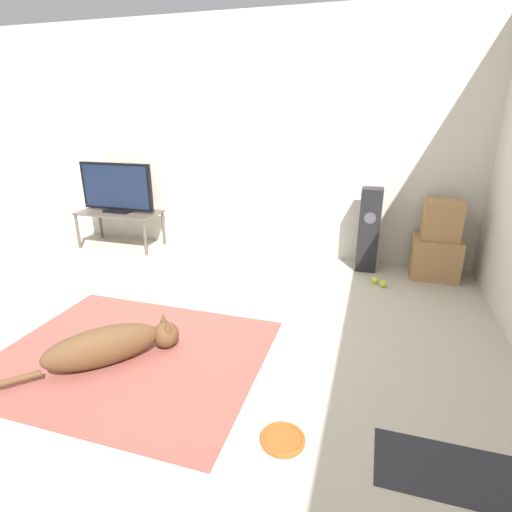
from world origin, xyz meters
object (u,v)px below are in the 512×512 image
at_px(dog, 111,345).
at_px(floor_speaker, 369,230).
at_px(tennis_ball_near_speaker, 375,280).
at_px(tv_stand, 120,216).
at_px(tennis_ball_by_boxes, 383,284).
at_px(tv, 116,188).
at_px(frisbee, 283,439).
at_px(cardboard_box_lower, 435,258).
at_px(cardboard_box_upper, 442,220).

distance_m(dog, floor_speaker, 2.73).
bearing_deg(dog, tennis_ball_near_speaker, 48.36).
xyz_separation_m(tv_stand, tennis_ball_by_boxes, (3.12, -0.34, -0.35)).
height_order(tv_stand, tennis_ball_by_boxes, tv_stand).
xyz_separation_m(dog, tv, (-1.39, 2.15, 0.58)).
xyz_separation_m(frisbee, floor_speaker, (0.30, 2.56, 0.42)).
distance_m(frisbee, cardboard_box_lower, 2.73).
height_order(cardboard_box_upper, tv_stand, cardboard_box_upper).
distance_m(floor_speaker, tv_stand, 2.93).
distance_m(floor_speaker, tennis_ball_near_speaker, 0.56).
height_order(tv_stand, tv, tv).
distance_m(dog, tennis_ball_near_speaker, 2.49).
distance_m(cardboard_box_lower, tennis_ball_near_speaker, 0.68).
xyz_separation_m(cardboard_box_upper, tv, (-3.60, -0.06, 0.12)).
relative_size(cardboard_box_lower, tv, 0.48).
distance_m(cardboard_box_upper, tv_stand, 3.60).
bearing_deg(cardboard_box_upper, dog, -134.99).
distance_m(frisbee, tv_stand, 3.63).
bearing_deg(frisbee, cardboard_box_upper, 69.12).
bearing_deg(tennis_ball_by_boxes, cardboard_box_lower, 41.13).
xyz_separation_m(cardboard_box_lower, floor_speaker, (-0.66, 0.01, 0.23)).
distance_m(cardboard_box_upper, tv, 3.60).
height_order(dog, tv, tv).
bearing_deg(tv_stand, tennis_ball_near_speaker, -5.40).
bearing_deg(cardboard_box_upper, floor_speaker, 178.46).
bearing_deg(cardboard_box_lower, tv, -178.94).
height_order(floor_speaker, tv, tv).
xyz_separation_m(floor_speaker, tv_stand, (-2.93, -0.08, -0.05)).
height_order(cardboard_box_upper, tennis_ball_near_speaker, cardboard_box_upper).
relative_size(floor_speaker, tv, 0.92).
bearing_deg(cardboard_box_lower, tv_stand, -178.90).
relative_size(cardboard_box_upper, tv_stand, 0.38).
bearing_deg(tv_stand, cardboard_box_upper, 1.04).
xyz_separation_m(dog, cardboard_box_lower, (2.20, 2.22, 0.07)).
height_order(frisbee, tennis_ball_near_speaker, tennis_ball_near_speaker).
bearing_deg(tennis_ball_near_speaker, tv, 174.55).
bearing_deg(tv_stand, cardboard_box_lower, 1.10).
relative_size(floor_speaker, tv_stand, 0.88).
bearing_deg(tennis_ball_by_boxes, tv_stand, 173.68).
bearing_deg(cardboard_box_lower, dog, -134.86).
relative_size(frisbee, tennis_ball_by_boxes, 3.51).
bearing_deg(dog, floor_speaker, 55.31).
distance_m(tv_stand, tennis_ball_near_speaker, 3.07).
height_order(dog, frisbee, dog).
relative_size(tv_stand, tennis_ball_by_boxes, 14.93).
bearing_deg(tv_stand, frisbee, -43.29).
relative_size(cardboard_box_lower, tennis_ball_by_boxes, 6.80).
relative_size(cardboard_box_upper, floor_speaker, 0.44).
height_order(frisbee, tv, tv).
xyz_separation_m(cardboard_box_lower, tv, (-3.59, -0.07, 0.52)).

